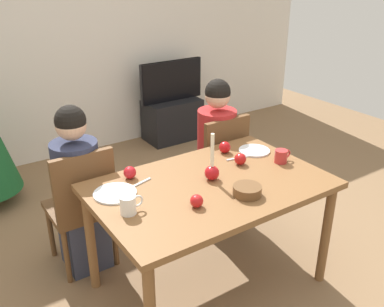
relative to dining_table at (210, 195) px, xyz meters
The scene contains 21 objects.
ground_plane 0.67m from the dining_table, ahead, with size 7.68×7.68×0.00m, color brown.
back_wall 2.68m from the dining_table, 90.00° to the left, with size 6.40×0.10×2.60m, color silver.
dining_table is the anchor object (origin of this frame).
chair_left 0.87m from the dining_table, 134.55° to the left, with size 0.40×0.40×0.90m.
chair_right 0.82m from the dining_table, 49.18° to the left, with size 0.40×0.40×0.90m.
person_left_child 0.88m from the dining_table, 133.06° to the left, with size 0.30×0.30×1.17m.
person_right_child 0.83m from the dining_table, 50.65° to the left, with size 0.30×0.30×1.17m.
tv_stand 2.60m from the dining_table, 63.95° to the left, with size 0.64×0.40×0.48m, color black.
tv 2.56m from the dining_table, 63.96° to the left, with size 0.79×0.05×0.46m.
candle_centerpiece 0.15m from the dining_table, 46.10° to the left, with size 0.09×0.09×0.30m.
plate_left 0.57m from the dining_table, 159.64° to the left, with size 0.25×0.25×0.01m, color silver.
plate_right 0.58m from the dining_table, 21.56° to the left, with size 0.22×0.22×0.01m, color silver.
mug_left 0.57m from the dining_table, behind, with size 0.13×0.09×0.10m.
mug_right 0.57m from the dining_table, ahead, with size 0.13×0.08×0.09m.
fork_left 0.43m from the dining_table, 147.81° to the left, with size 0.18×0.01×0.01m, color silver.
fork_right 0.41m from the dining_table, 26.20° to the left, with size 0.18×0.01×0.01m, color silver.
bowl_walnuts 0.27m from the dining_table, 68.62° to the right, with size 0.16×0.16×0.06m, color brown.
apple_near_candle 0.48m from the dining_table, 41.78° to the left, with size 0.08×0.08×0.08m, color #B21114.
apple_by_left_plate 0.35m from the dining_table, 18.17° to the left, with size 0.08×0.08×0.08m, color #B31616.
apple_by_right_mug 0.31m from the dining_table, 141.74° to the right, with size 0.07×0.07×0.07m, color red.
apple_far_edge 0.51m from the dining_table, 138.60° to the left, with size 0.08×0.08×0.08m, color red.
Camera 1 is at (-1.34, -1.81, 1.96)m, focal length 39.93 mm.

